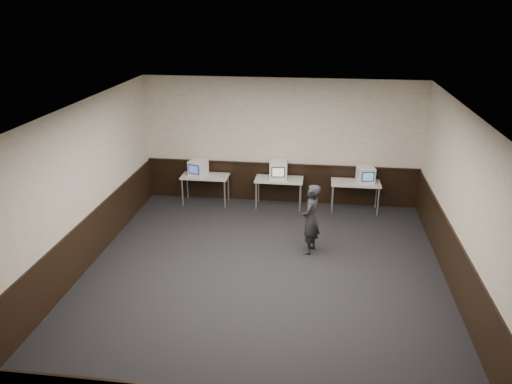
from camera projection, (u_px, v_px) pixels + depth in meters
The scene contains 17 objects.
floor at pixel (262, 279), 9.46m from camera, with size 8.00×8.00×0.00m, color black.
ceiling at pixel (263, 113), 8.30m from camera, with size 8.00×8.00×0.00m, color white.
back_wall at pixel (281, 142), 12.58m from camera, with size 7.00×7.00×0.00m, color beige.
front_wall at pixel (217, 347), 5.19m from camera, with size 7.00×7.00×0.00m, color beige.
left_wall at pixel (76, 192), 9.30m from camera, with size 8.00×8.00×0.00m, color beige.
right_wall at pixel (467, 212), 8.46m from camera, with size 8.00×8.00×0.00m, color beige.
wainscot_back at pixel (280, 183), 12.96m from camera, with size 6.98×0.04×1.00m, color black.
wainscot_left at pixel (85, 245), 9.70m from camera, with size 0.04×7.98×1.00m, color black.
wainscot_right at pixel (456, 268), 8.86m from camera, with size 0.04×7.98×1.00m, color black.
wainscot_rail at pixel (280, 164), 12.75m from camera, with size 6.98×0.06×0.04m, color black.
desk_left at pixel (205, 178), 12.77m from camera, with size 1.20×0.60×0.75m.
desk_center at pixel (279, 181), 12.54m from camera, with size 1.20×0.60×0.75m.
desk_right at pixel (356, 185), 12.31m from camera, with size 1.20×0.60×0.75m.
emac_left at pixel (198, 168), 12.70m from camera, with size 0.51×0.52×0.40m.
emac_center at pixel (278, 170), 12.47m from camera, with size 0.49×0.51×0.44m.
emac_right at pixel (366, 175), 12.21m from camera, with size 0.47×0.49×0.40m.
person at pixel (311, 219), 10.23m from camera, with size 0.55×0.36×1.50m, color black.
Camera 1 is at (0.95, -8.16, 4.99)m, focal length 35.00 mm.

